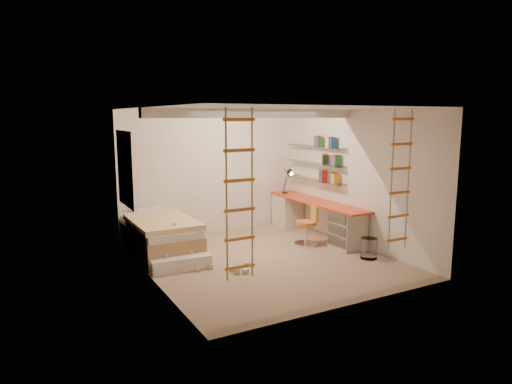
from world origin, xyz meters
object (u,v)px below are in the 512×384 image
desk (315,217)px  play_platform (176,255)px  swivel_chair (307,231)px  bed (160,236)px

desk → play_platform: desk is taller
swivel_chair → play_platform: swivel_chair is taller
swivel_chair → bed: bearing=162.2°
desk → play_platform: (-3.17, -0.43, -0.23)m
bed → play_platform: 0.81m
desk → bed: 3.22m
desk → bed: size_ratio=1.40×
swivel_chair → play_platform: (-2.62, 0.06, -0.11)m
desk → bed: desk is taller
desk → swivel_chair: bearing=-138.3°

